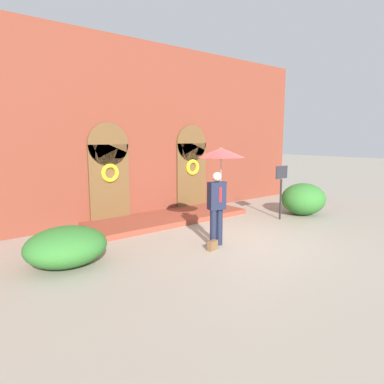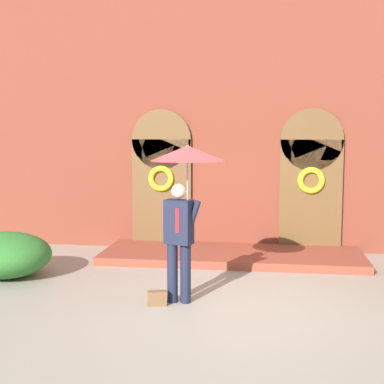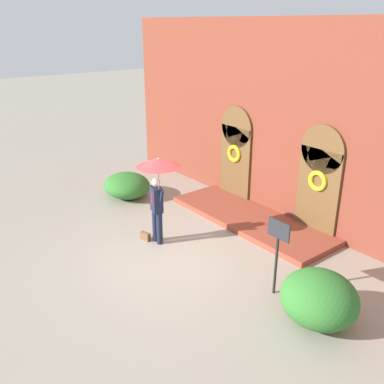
% 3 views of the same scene
% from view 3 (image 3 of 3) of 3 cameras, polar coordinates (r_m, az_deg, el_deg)
% --- Properties ---
extents(ground_plane, '(80.00, 80.00, 0.00)m').
position_cam_3_polar(ground_plane, '(10.94, -3.71, -8.18)').
color(ground_plane, gray).
extents(building_facade, '(14.00, 2.30, 5.60)m').
position_cam_3_polar(building_facade, '(12.59, 11.92, 8.57)').
color(building_facade, brown).
rests_on(building_facade, ground).
extents(person_with_umbrella, '(1.10, 1.10, 2.36)m').
position_cam_3_polar(person_with_umbrella, '(10.64, -4.58, 2.26)').
color(person_with_umbrella, '#191E33').
rests_on(person_with_umbrella, ground).
extents(handbag, '(0.30, 0.18, 0.22)m').
position_cam_3_polar(handbag, '(11.57, -6.23, -5.88)').
color(handbag, brown).
rests_on(handbag, ground).
extents(sign_post, '(0.56, 0.06, 1.72)m').
position_cam_3_polar(sign_post, '(9.05, 11.33, -6.97)').
color(sign_post, black).
rests_on(sign_post, ground).
extents(shrub_left, '(1.66, 1.46, 0.80)m').
position_cam_3_polar(shrub_left, '(14.35, -8.67, 0.89)').
color(shrub_left, '#2D6B28').
rests_on(shrub_left, ground).
extents(shrub_right, '(1.51, 1.43, 1.08)m').
position_cam_3_polar(shrub_right, '(8.74, 16.59, -13.47)').
color(shrub_right, '#2D6B28').
rests_on(shrub_right, ground).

